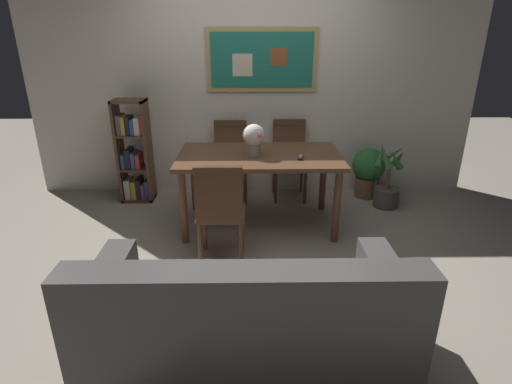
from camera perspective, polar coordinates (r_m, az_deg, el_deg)
The scene contains 12 objects.
ground_plane at distance 3.75m, azimuth -0.20°, elevation -8.06°, with size 12.00×12.00×0.00m, color gray.
wall_back_with_painting at distance 4.83m, azimuth -0.42°, elevation 15.13°, with size 5.20×0.14×2.60m.
dining_table at distance 3.96m, azimuth 0.50°, elevation 4.07°, with size 1.58×0.91×0.75m.
dining_chair_near_left at distance 3.31m, azimuth -5.10°, elevation -2.02°, with size 0.40×0.41×0.91m.
dining_chair_far_right at distance 4.78m, azimuth 4.73°, elevation 5.56°, with size 0.40×0.41×0.91m.
dining_chair_far_left at distance 4.72m, azimuth -3.63°, elevation 5.40°, with size 0.40×0.41×0.91m.
leather_couch at distance 2.42m, azimuth -1.38°, elevation -18.28°, with size 1.80×0.84×0.84m.
bookshelf at distance 4.85m, azimuth -16.79°, elevation 5.03°, with size 0.36×0.28×1.18m.
potted_ivy at distance 4.98m, azimuth 15.65°, elevation 2.99°, with size 0.39×0.39×0.61m.
potted_palm at distance 4.76m, azimuth 18.08°, elevation 1.06°, with size 0.39×0.38×0.76m.
flower_vase at distance 3.85m, azimuth -0.33°, elevation 7.69°, with size 0.21×0.21×0.30m.
tv_remote at distance 3.83m, azimuth 6.36°, elevation 4.94°, with size 0.07×0.16×0.02m.
Camera 1 is at (-0.03, -3.25, 1.87)m, focal length 28.23 mm.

